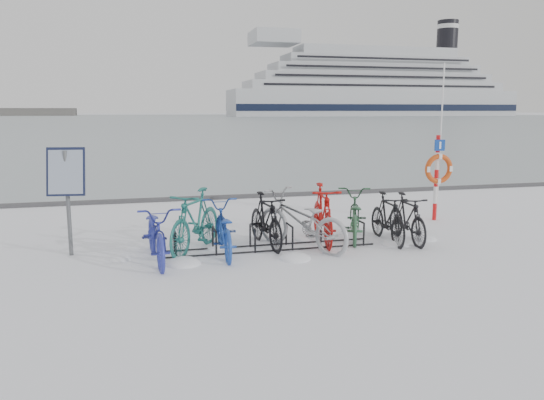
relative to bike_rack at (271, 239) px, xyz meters
name	(u,v)px	position (x,y,z in m)	size (l,w,h in m)	color
ground	(271,249)	(0.00, 0.00, -0.18)	(900.00, 900.00, 0.00)	white
ice_sheet	(144,119)	(0.00, 155.00, -0.17)	(400.00, 298.00, 0.02)	#A4B3B9
quay_edge	(222,197)	(0.00, 5.90, -0.13)	(400.00, 0.25, 0.10)	#3F3F42
bike_rack	(271,239)	(0.00, 0.00, 0.00)	(4.00, 0.48, 0.46)	black
info_board	(66,178)	(-3.63, 0.43, 1.23)	(0.68, 0.34, 1.96)	#595B5E
lifebuoy_station	(438,169)	(4.45, 1.55, 1.05)	(0.71, 0.22, 3.68)	red
cruise_ferry	(373,90)	(97.24, 205.94, 11.08)	(125.82, 23.76, 41.34)	silver
bike_0	(156,231)	(-2.13, -0.30, 0.35)	(0.70, 2.01, 1.05)	#293197
bike_1	(195,219)	(-1.40, 0.21, 0.42)	(0.56, 1.98, 1.19)	#1F665E
bike_2	(223,227)	(-0.94, -0.13, 0.31)	(0.66, 1.89, 0.99)	#1C419F
bike_3	(266,219)	(-0.04, 0.26, 0.35)	(0.50, 1.76, 1.06)	black
bike_4	(301,219)	(0.55, -0.12, 0.39)	(0.76, 2.19, 1.15)	#A0A3A7
bike_5	(323,212)	(1.13, 0.28, 0.41)	(0.56, 1.97, 1.18)	#AD110D
bike_6	(354,214)	(1.85, 0.40, 0.33)	(0.68, 1.94, 1.02)	#295637
bike_7	(388,216)	(2.39, -0.02, 0.33)	(0.48, 1.69, 1.01)	black
bike_8	(407,217)	(2.78, -0.10, 0.32)	(0.47, 1.66, 1.00)	black
snow_drifts	(294,250)	(0.38, -0.21, -0.18)	(6.40, 2.10, 0.22)	white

